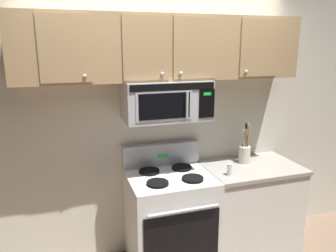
# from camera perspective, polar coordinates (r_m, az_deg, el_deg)

# --- Properties ---
(back_wall) EXTENTS (5.20, 0.10, 2.70)m
(back_wall) POSITION_cam_1_polar(r_m,az_deg,el_deg) (3.18, -1.66, 1.25)
(back_wall) COLOR silver
(back_wall) RESTS_ON ground_plane
(stove_range) EXTENTS (0.76, 0.69, 1.12)m
(stove_range) POSITION_cam_1_polar(r_m,az_deg,el_deg) (3.17, 0.38, -15.92)
(stove_range) COLOR white
(stove_range) RESTS_ON ground_plane
(over_range_microwave) EXTENTS (0.76, 0.43, 0.35)m
(over_range_microwave) POSITION_cam_1_polar(r_m,az_deg,el_deg) (2.90, -0.31, 4.55)
(over_range_microwave) COLOR #B7BABF
(upper_cabinets) EXTENTS (2.50, 0.36, 0.55)m
(upper_cabinets) POSITION_cam_1_polar(r_m,az_deg,el_deg) (2.89, -0.51, 13.48)
(upper_cabinets) COLOR tan
(counter_segment) EXTENTS (0.93, 0.65, 0.90)m
(counter_segment) POSITION_cam_1_polar(r_m,az_deg,el_deg) (3.51, 13.87, -13.56)
(counter_segment) COLOR white
(counter_segment) RESTS_ON ground_plane
(utensil_crock_cream) EXTENTS (0.12, 0.12, 0.41)m
(utensil_crock_cream) POSITION_cam_1_polar(r_m,az_deg,el_deg) (3.36, 13.24, -4.39)
(utensil_crock_cream) COLOR beige
(utensil_crock_cream) RESTS_ON counter_segment
(salt_shaker) EXTENTS (0.05, 0.05, 0.11)m
(salt_shaker) POSITION_cam_1_polar(r_m,az_deg,el_deg) (3.03, 10.70, -7.51)
(salt_shaker) COLOR white
(salt_shaker) RESTS_ON counter_segment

